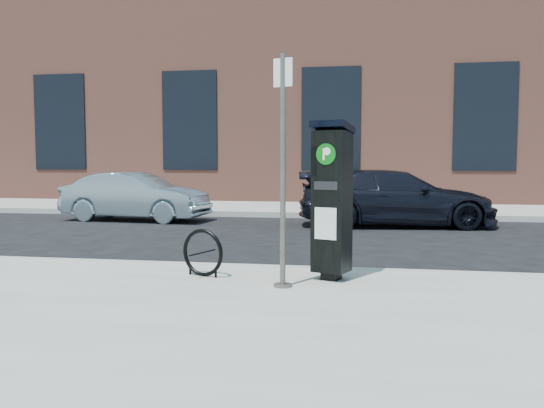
% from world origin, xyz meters
% --- Properties ---
extents(ground, '(120.00, 120.00, 0.00)m').
position_xyz_m(ground, '(0.00, 0.00, 0.00)').
color(ground, black).
rests_on(ground, ground).
extents(sidewalk_far, '(60.00, 12.00, 0.15)m').
position_xyz_m(sidewalk_far, '(0.00, 14.00, 0.07)').
color(sidewalk_far, gray).
rests_on(sidewalk_far, ground).
extents(curb_near, '(60.00, 0.12, 0.16)m').
position_xyz_m(curb_near, '(0.00, -0.02, 0.07)').
color(curb_near, '#9E9B93').
rests_on(curb_near, ground).
extents(curb_far, '(60.00, 0.12, 0.16)m').
position_xyz_m(curb_far, '(0.00, 8.02, 0.07)').
color(curb_far, '#9E9B93').
rests_on(curb_far, ground).
extents(building, '(28.00, 10.05, 8.25)m').
position_xyz_m(building, '(-0.00, 17.00, 4.15)').
color(building, '#925342').
rests_on(building, ground).
extents(parking_kiosk, '(0.55, 0.52, 1.93)m').
position_xyz_m(parking_kiosk, '(0.95, -0.78, 1.14)').
color(parking_kiosk, black).
rests_on(parking_kiosk, sidewalk_near).
extents(sign_pole, '(0.23, 0.21, 2.65)m').
position_xyz_m(sign_pole, '(0.42, -1.29, 1.47)').
color(sign_pole, '#615D56').
rests_on(sign_pole, sidewalk_near).
extents(bike_rack, '(0.59, 0.25, 0.60)m').
position_xyz_m(bike_rack, '(-0.66, -0.86, 0.44)').
color(bike_rack, black).
rests_on(bike_rack, sidewalk_near).
extents(car_silver, '(3.96, 1.67, 1.27)m').
position_xyz_m(car_silver, '(-4.76, 6.59, 0.64)').
color(car_silver, gray).
rests_on(car_silver, ground).
extents(car_dark, '(4.90, 2.44, 1.37)m').
position_xyz_m(car_dark, '(1.99, 6.48, 0.68)').
color(car_dark, black).
rests_on(car_dark, ground).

